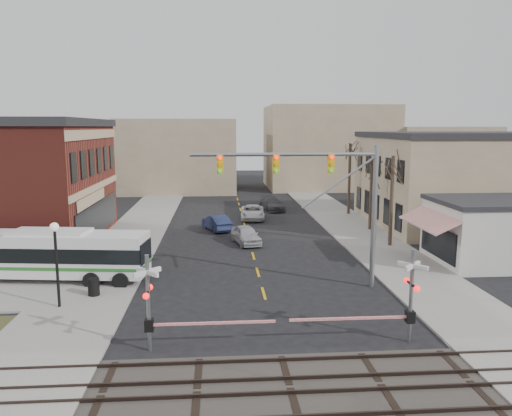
{
  "coord_description": "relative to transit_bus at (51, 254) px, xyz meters",
  "views": [
    {
      "loc": [
        -2.4,
        -23.92,
        8.95
      ],
      "look_at": [
        0.16,
        9.5,
        3.5
      ],
      "focal_mm": 35.0,
      "sensor_mm": 36.0,
      "label": 1
    }
  ],
  "objects": [
    {
      "name": "ground",
      "position": [
        12.16,
        -5.15,
        -1.64
      ],
      "size": [
        160.0,
        160.0,
        0.0
      ],
      "primitive_type": "plane",
      "color": "black",
      "rests_on": "ground"
    },
    {
      "name": "sidewalk_west",
      "position": [
        2.66,
        14.85,
        -1.58
      ],
      "size": [
        5.0,
        60.0,
        0.12
      ],
      "primitive_type": "cube",
      "color": "gray",
      "rests_on": "ground"
    },
    {
      "name": "sidewalk_east",
      "position": [
        21.66,
        14.85,
        -1.58
      ],
      "size": [
        5.0,
        60.0,
        0.12
      ],
      "primitive_type": "cube",
      "color": "gray",
      "rests_on": "ground"
    },
    {
      "name": "ballast_strip",
      "position": [
        12.16,
        -13.15,
        -1.61
      ],
      "size": [
        160.0,
        5.0,
        0.06
      ],
      "primitive_type": "cube",
      "color": "#332D28",
      "rests_on": "ground"
    },
    {
      "name": "rail_tracks",
      "position": [
        12.16,
        -13.15,
        -1.52
      ],
      "size": [
        160.0,
        3.91,
        0.14
      ],
      "color": "#2D231E",
      "rests_on": "ground"
    },
    {
      "name": "tan_building",
      "position": [
        34.16,
        14.85,
        2.62
      ],
      "size": [
        20.3,
        15.3,
        8.5
      ],
      "color": "gray",
      "rests_on": "ground"
    },
    {
      "name": "awning_shop",
      "position": [
        28.13,
        1.85,
        0.52
      ],
      "size": [
        9.74,
        6.2,
        4.3
      ],
      "color": "beige",
      "rests_on": "ground"
    },
    {
      "name": "tree_east_a",
      "position": [
        22.66,
        6.85,
        1.85
      ],
      "size": [
        0.28,
        0.28,
        6.75
      ],
      "color": "#382B21",
      "rests_on": "sidewalk_east"
    },
    {
      "name": "tree_east_b",
      "position": [
        22.96,
        12.85,
        1.63
      ],
      "size": [
        0.28,
        0.28,
        6.3
      ],
      "color": "#382B21",
      "rests_on": "sidewalk_east"
    },
    {
      "name": "tree_east_c",
      "position": [
        23.16,
        20.85,
        2.08
      ],
      "size": [
        0.28,
        0.28,
        7.2
      ],
      "color": "#382B21",
      "rests_on": "sidewalk_east"
    },
    {
      "name": "transit_bus",
      "position": [
        0.0,
        0.0,
        0.0
      ],
      "size": [
        11.4,
        3.86,
        2.88
      ],
      "color": "silver",
      "rests_on": "ground"
    },
    {
      "name": "traffic_signal_mast",
      "position": [
        15.58,
        -2.42,
        4.11
      ],
      "size": [
        10.22,
        0.3,
        8.0
      ],
      "color": "gray",
      "rests_on": "ground"
    },
    {
      "name": "rr_crossing_west",
      "position": [
        7.36,
        -9.81,
        0.33
      ],
      "size": [
        5.6,
        1.36,
        4.0
      ],
      "color": "gray",
      "rests_on": "ground"
    },
    {
      "name": "rr_crossing_east",
      "position": [
        17.29,
        -9.74,
        0.33
      ],
      "size": [
        5.6,
        1.36,
        4.0
      ],
      "color": "gray",
      "rests_on": "ground"
    },
    {
      "name": "street_lamp",
      "position": [
        1.81,
        -4.69,
        1.53
      ],
      "size": [
        0.44,
        0.44,
        4.26
      ],
      "color": "black",
      "rests_on": "sidewalk_west"
    },
    {
      "name": "trash_bin",
      "position": [
        3.11,
        -3.08,
        -1.06
      ],
      "size": [
        0.6,
        0.6,
        0.91
      ],
      "primitive_type": "cylinder",
      "color": "black",
      "rests_on": "sidewalk_west"
    },
    {
      "name": "car_a",
      "position": [
        11.87,
        8.66,
        -0.94
      ],
      "size": [
        2.51,
        4.35,
        1.39
      ],
      "primitive_type": "imported",
      "rotation": [
        0.0,
        0.0,
        0.22
      ],
      "color": "#A8A9AD",
      "rests_on": "ground"
    },
    {
      "name": "car_b",
      "position": [
        9.6,
        13.86,
        -0.95
      ],
      "size": [
        2.81,
        4.45,
        1.39
      ],
      "primitive_type": "imported",
      "rotation": [
        0.0,
        0.0,
        3.49
      ],
      "color": "#192240",
      "rests_on": "ground"
    },
    {
      "name": "car_c",
      "position": [
        13.1,
        19.06,
        -0.96
      ],
      "size": [
        2.53,
        5.0,
        1.36
      ],
      "primitive_type": "imported",
      "rotation": [
        0.0,
        0.0,
        -0.06
      ],
      "color": "silver",
      "rests_on": "ground"
    },
    {
      "name": "car_d",
      "position": [
        15.61,
        24.26,
        -0.96
      ],
      "size": [
        2.68,
        4.95,
        1.36
      ],
      "primitive_type": "imported",
      "rotation": [
        0.0,
        0.0,
        0.17
      ],
      "color": "#424147",
      "rests_on": "ground"
    },
    {
      "name": "pedestrian_near",
      "position": [
        2.56,
        -1.25,
        -0.76
      ],
      "size": [
        0.42,
        0.59,
        1.53
      ],
      "primitive_type": "imported",
      "rotation": [
        0.0,
        0.0,
        1.66
      ],
      "color": "#60554D",
      "rests_on": "sidewalk_west"
    },
    {
      "name": "pedestrian_far",
      "position": [
        0.66,
        2.16,
        -0.66
      ],
      "size": [
        1.03,
        1.06,
        1.73
      ],
      "primitive_type": "imported",
      "rotation": [
        0.0,
        0.0,
        0.91
      ],
      "color": "#313B56",
      "rests_on": "sidewalk_west"
    }
  ]
}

